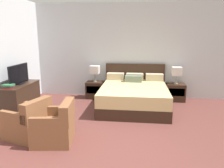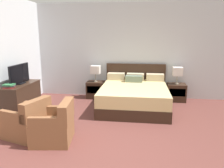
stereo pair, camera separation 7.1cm
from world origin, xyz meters
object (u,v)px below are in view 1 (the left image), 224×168
Objects in this scene: table_lamp_left at (95,70)px; tv at (19,75)px; nightstand_right at (175,92)px; book_blue_cover at (9,86)px; table_lamp_right at (177,71)px; dresser at (21,97)px; book_red_cover at (9,88)px; book_small_top at (8,85)px; armchair_companion at (56,127)px; armchair_by_window at (29,123)px; nightstand_left at (95,90)px; bed at (134,95)px.

tv is (-1.62, -1.47, 0.08)m from table_lamp_left.
tv is at bearing -160.03° from nightstand_right.
tv is 3.30× the size of book_blue_cover.
table_lamp_right is 0.40× the size of dresser.
book_red_cover is at bearing -91.59° from tv.
book_small_top is at bearing 180.00° from book_blue_cover.
dresser is at bearing -159.97° from nightstand_right.
armchair_companion is at bearing -92.87° from table_lamp_left.
armchair_by_window reaches higher than nightstand_right.
table_lamp_right is (-0.00, 0.00, 0.62)m from nightstand_right.
book_red_cover is 0.27× the size of armchair_by_window.
dresser is at bearing -137.59° from table_lamp_left.
armchair_companion is at bearing -44.79° from tv.
book_red_cover is at bearing -130.27° from table_lamp_left.
book_small_top is (-0.01, -0.44, 0.43)m from dresser.
table_lamp_right reaches higher than book_small_top.
book_small_top is at bearing -154.71° from nightstand_right.
nightstand_left is at bearing -90.00° from table_lamp_left.
tv reaches higher than nightstand_right.
bed is 1.43m from nightstand_left.
book_blue_cover is at bearing 0.00° from book_small_top.
book_red_cover is (-4.06, -1.92, -0.15)m from table_lamp_right.
book_blue_cover is 0.30× the size of armchair_by_window.
nightstand_left is 2.51m from table_lamp_right.
bed is 1.43m from nightstand_right.
nightstand_left is 1.00× the size of nightstand_right.
table_lamp_right is at bearing 19.99° from tv.
table_lamp_left is at bearing 90.00° from nightstand_left.
nightstand_left is at bearing 148.27° from bed.
armchair_companion is (-2.58, -2.93, 0.03)m from nightstand_right.
nightstand_right is at bearing 48.63° from armchair_companion.
book_blue_cover is at bearing 135.67° from armchair_by_window.
table_lamp_right is at bearing 25.34° from book_blue_cover.
book_red_cover is (-2.84, -1.17, 0.41)m from bed.
nightstand_right is (2.43, 0.00, 0.00)m from nightstand_left.
table_lamp_left reaches higher than dresser.
book_blue_cover is at bearing -130.24° from table_lamp_left.
nightstand_right is at bearing 31.72° from bed.
book_small_top reaches higher than dresser.
bed is 8.20× the size of book_blue_cover.
armchair_companion is (0.58, -0.13, 0.00)m from armchair_by_window.
table_lamp_left is 1.92× the size of book_blue_cover.
table_lamp_left reaches higher than nightstand_left.
nightstand_left is (-1.22, 0.75, -0.06)m from bed.
armchair_by_window is at bearing -133.60° from bed.
book_blue_cover is at bearing 145.72° from armchair_companion.
book_small_top is at bearing -130.36° from nightstand_left.
dresser is at bearing -137.62° from nightstand_left.
tv reaches higher than dresser.
nightstand_left is 0.68× the size of armchair_companion.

